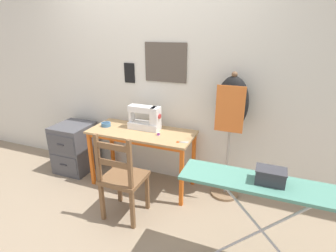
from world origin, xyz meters
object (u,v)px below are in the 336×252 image
Objects in this scene: fabric_bowl at (106,124)px; scissors at (180,142)px; filing_cabinet at (75,147)px; sewing_machine at (146,119)px; dress_form at (231,110)px; ironing_board at (268,189)px; storage_box at (270,176)px; thread_spool_near_machine at (158,134)px; wooden_chair at (122,178)px.

fabric_bowl is 1.01m from scissors.
sewing_machine is at bearing 4.63° from filing_cabinet.
fabric_bowl is at bearing -173.48° from dress_form.
ironing_board is at bearing -17.95° from filing_cabinet.
ironing_board is 0.10m from storage_box.
filing_cabinet is at bearing -175.57° from dress_form.
dress_form is at bearing 114.29° from ironing_board.
ironing_board is 6.04× the size of storage_box.
dress_form is at bearing 14.78° from thread_spool_near_machine.
sewing_machine is 0.56m from scissors.
ironing_board is (0.42, -0.94, -0.27)m from dress_form.
filing_cabinet is at bearing 178.75° from fabric_bowl.
ironing_board is at bearing -65.71° from dress_form.
ironing_board is at bearing -32.14° from sewing_machine.
dress_form reaches higher than storage_box.
wooden_chair is 1.26m from filing_cabinet.
wooden_chair is at bearing -139.52° from dress_form.
storage_box is at bearing -17.72° from filing_cabinet.
filing_cabinet is at bearing 162.05° from ironing_board.
dress_form reaches higher than sewing_machine.
thread_spool_near_machine is 0.19× the size of storage_box.
ironing_board is at bearing -7.78° from wooden_chair.
sewing_machine is 0.61× the size of filing_cabinet.
dress_form is 1.06m from ironing_board.
wooden_chair is at bearing -84.30° from sewing_machine.
wooden_chair is at bearing 172.22° from ironing_board.
sewing_machine is at bearing 156.42° from scissors.
fabric_bowl is 2.86× the size of thread_spool_near_machine.
fabric_bowl is at bearing -1.25° from filing_cabinet.
sewing_machine is 3.48× the size of fabric_bowl.
ironing_board is (1.17, -0.74, 0.03)m from thread_spool_near_machine.
dress_form is (0.46, 0.29, 0.31)m from scissors.
storage_box is (1.38, -0.86, 0.02)m from sewing_machine.
filing_cabinet is (-1.25, 0.04, -0.40)m from thread_spool_near_machine.
scissors is (0.50, -0.22, -0.13)m from sewing_machine.
storage_box reaches higher than scissors.
fabric_bowl is 0.08× the size of dress_form.
storage_box reaches higher than filing_cabinet.
dress_form is (1.99, 0.15, 0.70)m from filing_cabinet.
scissors is 0.20× the size of filing_cabinet.
scissors is 0.69m from wooden_chair.
sewing_machine reaches higher than ironing_board.
fabric_bowl is 2.03m from ironing_board.
storage_box is at bearing -7.34° from wooden_chair.
sewing_machine is at bearing 149.16° from thread_spool_near_machine.
dress_form is at bearing 32.35° from scissors.
sewing_machine is at bearing -175.80° from dress_form.
sewing_machine reaches higher than filing_cabinet.
dress_form is at bearing 114.71° from storage_box.
fabric_bowl is 0.87m from wooden_chair.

